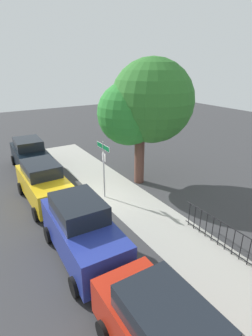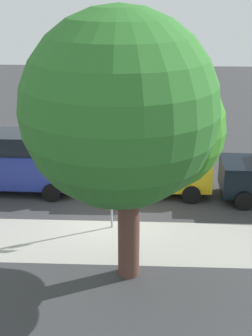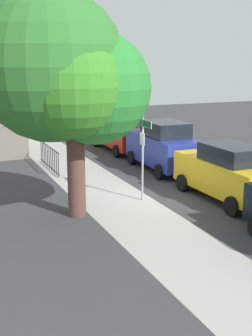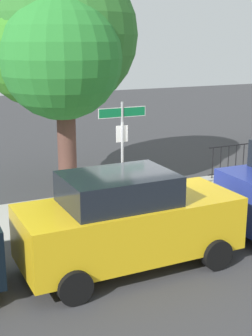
% 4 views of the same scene
% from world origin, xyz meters
% --- Properties ---
extents(ground_plane, '(60.00, 60.00, 0.00)m').
position_xyz_m(ground_plane, '(0.00, 0.00, 0.00)').
color(ground_plane, '#38383A').
extents(sidewalk_strip, '(24.00, 2.60, 0.00)m').
position_xyz_m(sidewalk_strip, '(2.00, 1.30, 0.00)').
color(sidewalk_strip, '#A6A39B').
rests_on(sidewalk_strip, ground_plane).
extents(street_sign, '(1.29, 0.07, 3.00)m').
position_xyz_m(street_sign, '(-0.10, 0.40, 2.09)').
color(street_sign, '#9EA0A5').
rests_on(street_sign, ground_plane).
extents(shade_tree, '(4.65, 5.10, 6.85)m').
position_xyz_m(shade_tree, '(-0.83, 3.24, 4.36)').
color(shade_tree, brown).
rests_on(shade_tree, ground_plane).
extents(car_yellow, '(4.46, 2.00, 2.00)m').
position_xyz_m(car_yellow, '(-1.25, -2.36, 1.00)').
color(car_yellow, gold).
rests_on(car_yellow, ground_plane).
extents(car_blue, '(4.38, 2.03, 2.20)m').
position_xyz_m(car_blue, '(3.55, -2.34, 1.08)').
color(car_blue, navy).
rests_on(car_blue, ground_plane).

